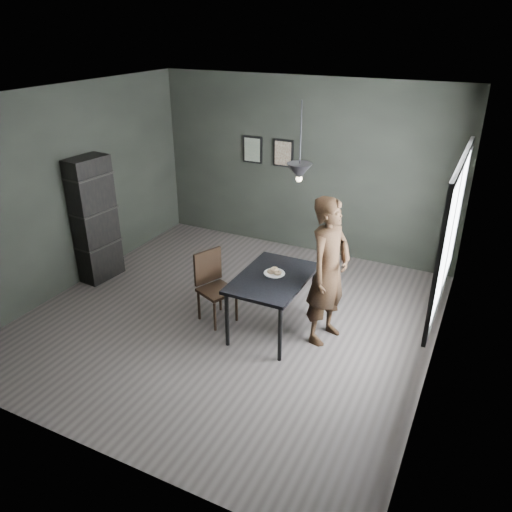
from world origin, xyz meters
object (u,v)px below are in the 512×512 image
at_px(wood_chair, 213,282).
at_px(shelf_unit, 94,220).
at_px(cafe_table, 273,282).
at_px(white_plate, 274,274).
at_px(pendant_lamp, 299,172).
at_px(woman, 328,271).

bearing_deg(wood_chair, shelf_unit, -163.50).
xyz_separation_m(cafe_table, wood_chair, (-0.80, -0.08, -0.14)).
xyz_separation_m(cafe_table, shelf_unit, (-2.92, 0.17, 0.25)).
bearing_deg(shelf_unit, wood_chair, -1.06).
xyz_separation_m(cafe_table, white_plate, (-0.01, 0.06, 0.08)).
bearing_deg(wood_chair, pendant_lamp, 32.77).
distance_m(woman, pendant_lamp, 1.21).
xyz_separation_m(cafe_table, woman, (0.64, 0.13, 0.23)).
bearing_deg(cafe_table, wood_chair, -174.38).
bearing_deg(woman, cafe_table, 115.95).
bearing_deg(shelf_unit, white_plate, 3.49).
height_order(woman, pendant_lamp, pendant_lamp).
relative_size(wood_chair, shelf_unit, 0.51).
bearing_deg(pendant_lamp, shelf_unit, 178.78).
bearing_deg(white_plate, cafe_table, -82.21).
xyz_separation_m(woman, wood_chair, (-1.44, -0.21, -0.37)).
height_order(cafe_table, white_plate, white_plate).
distance_m(cafe_table, woman, 0.70).
distance_m(woman, wood_chair, 1.51).
distance_m(wood_chair, pendant_lamp, 1.86).
height_order(woman, shelf_unit, shelf_unit).
distance_m(white_plate, wood_chair, 0.83).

